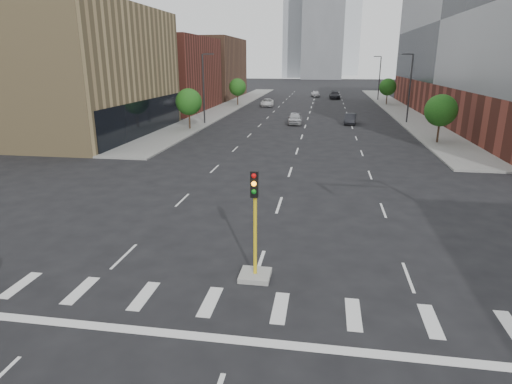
% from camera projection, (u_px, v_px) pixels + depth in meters
% --- Properties ---
extents(sidewalk_left_far, '(5.00, 92.00, 0.15)m').
position_uv_depth(sidewalk_left_far, '(231.00, 106.00, 80.49)').
color(sidewalk_left_far, gray).
rests_on(sidewalk_left_far, ground).
extents(sidewalk_right_far, '(5.00, 92.00, 0.15)m').
position_uv_depth(sidewalk_right_far, '(396.00, 108.00, 75.98)').
color(sidewalk_right_far, gray).
rests_on(sidewalk_right_far, ground).
extents(building_left_mid, '(20.00, 24.00, 14.00)m').
position_uv_depth(building_left_mid, '(59.00, 72.00, 48.24)').
color(building_left_mid, tan).
rests_on(building_left_mid, ground).
extents(building_left_far_a, '(20.00, 22.00, 12.00)m').
position_uv_depth(building_left_far_a, '(150.00, 74.00, 73.07)').
color(building_left_far_a, brown).
rests_on(building_left_far_a, ground).
extents(building_left_far_b, '(20.00, 24.00, 13.00)m').
position_uv_depth(building_left_far_b, '(194.00, 68.00, 97.46)').
color(building_left_far_b, brown).
rests_on(building_left_far_b, ground).
extents(tower_left, '(22.00, 22.00, 70.00)m').
position_uv_depth(tower_left, '(308.00, 2.00, 206.90)').
color(tower_left, '#B2B7BC').
rests_on(tower_left, ground).
extents(tower_right, '(20.00, 20.00, 80.00)m').
position_uv_depth(tower_right, '(343.00, 1.00, 240.46)').
color(tower_right, '#B2B7BC').
rests_on(tower_right, ground).
extents(tower_mid, '(18.00, 18.00, 44.00)m').
position_uv_depth(tower_mid, '(323.00, 28.00, 190.66)').
color(tower_mid, slate).
rests_on(tower_mid, ground).
extents(median_traffic_signal, '(1.20, 1.20, 4.40)m').
position_uv_depth(median_traffic_signal, '(255.00, 256.00, 16.61)').
color(median_traffic_signal, '#999993').
rests_on(median_traffic_signal, ground).
extents(streetlight_right_a, '(1.60, 0.22, 9.07)m').
position_uv_depth(streetlight_right_a, '(409.00, 86.00, 56.84)').
color(streetlight_right_a, '#2D2D30').
rests_on(streetlight_right_a, ground).
extents(streetlight_right_b, '(1.60, 0.22, 9.07)m').
position_uv_depth(streetlight_right_b, '(379.00, 76.00, 89.86)').
color(streetlight_right_b, '#2D2D30').
rests_on(streetlight_right_b, ground).
extents(streetlight_left, '(1.60, 0.22, 9.07)m').
position_uv_depth(streetlight_left, '(204.00, 86.00, 56.15)').
color(streetlight_left, '#2D2D30').
rests_on(streetlight_left, ground).
extents(tree_left_near, '(3.20, 3.20, 4.85)m').
position_uv_depth(tree_left_near, '(189.00, 102.00, 52.00)').
color(tree_left_near, '#382619').
rests_on(tree_left_near, ground).
extents(tree_left_far, '(3.20, 3.20, 4.85)m').
position_uv_depth(tree_left_far, '(237.00, 87.00, 80.30)').
color(tree_left_far, '#382619').
rests_on(tree_left_far, ground).
extents(tree_right_near, '(3.20, 3.20, 4.85)m').
position_uv_depth(tree_right_near, '(441.00, 110.00, 43.07)').
color(tree_right_near, '#382619').
rests_on(tree_right_near, ground).
extents(tree_right_far, '(3.20, 3.20, 4.85)m').
position_uv_depth(tree_right_far, '(388.00, 87.00, 80.82)').
color(tree_right_far, '#382619').
rests_on(tree_right_far, ground).
extents(car_near_left, '(2.08, 4.65, 1.55)m').
position_uv_depth(car_near_left, '(295.00, 118.00, 57.43)').
color(car_near_left, '#B2B4B7').
rests_on(car_near_left, ground).
extents(car_mid_right, '(1.86, 4.33, 1.39)m').
position_uv_depth(car_mid_right, '(350.00, 119.00, 57.49)').
color(car_mid_right, '#222327').
rests_on(car_mid_right, ground).
extents(car_far_left, '(2.77, 5.19, 1.39)m').
position_uv_depth(car_far_left, '(267.00, 103.00, 79.63)').
color(car_far_left, silver).
rests_on(car_far_left, ground).
extents(car_deep_right, '(2.46, 5.69, 1.63)m').
position_uv_depth(car_deep_right, '(335.00, 95.00, 94.93)').
color(car_deep_right, black).
rests_on(car_deep_right, ground).
extents(car_distant, '(2.34, 4.45, 1.45)m').
position_uv_depth(car_distant, '(315.00, 94.00, 100.40)').
color(car_distant, silver).
rests_on(car_distant, ground).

